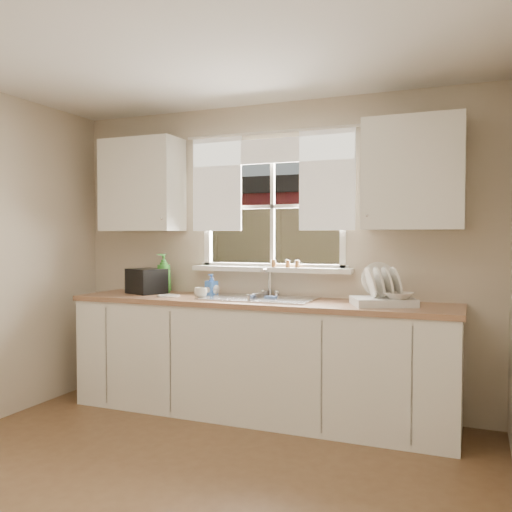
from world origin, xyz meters
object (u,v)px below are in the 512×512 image
at_px(dish_rack, 383,295).
at_px(black_appliance, 146,281).
at_px(cup, 201,293).
at_px(soap_bottle_a, 164,273).

relative_size(dish_rack, black_appliance, 1.76).
xyz_separation_m(dish_rack, cup, (-1.42, -0.07, -0.03)).
bearing_deg(soap_bottle_a, dish_rack, 17.17).
height_order(dish_rack, black_appliance, dish_rack).
distance_m(cup, black_appliance, 0.62).
distance_m(dish_rack, soap_bottle_a, 1.91).
height_order(dish_rack, cup, dish_rack).
height_order(dish_rack, soap_bottle_a, soap_bottle_a).
bearing_deg(black_appliance, soap_bottle_a, 57.49).
distance_m(soap_bottle_a, black_appliance, 0.16).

